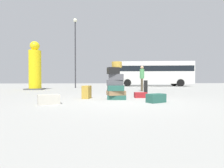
# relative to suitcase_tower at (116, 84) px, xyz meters

# --- Properties ---
(ground_plane) EXTENTS (80.00, 80.00, 0.00)m
(ground_plane) POSITION_rel_suitcase_tower_xyz_m (0.11, -0.49, -0.58)
(ground_plane) COLOR #9E9E99
(suitcase_tower) EXTENTS (0.77, 0.62, 1.41)m
(suitcase_tower) POSITION_rel_suitcase_tower_xyz_m (0.00, 0.00, 0.00)
(suitcase_tower) COLOR #26594C
(suitcase_tower) RESTS_ON ground
(suitcase_maroon_behind_tower) EXTENTS (0.51, 0.31, 0.22)m
(suitcase_maroon_behind_tower) POSITION_rel_suitcase_tower_xyz_m (1.10, 0.51, -0.47)
(suitcase_maroon_behind_tower) COLOR maroon
(suitcase_maroon_behind_tower) RESTS_ON ground
(suitcase_teal_left_side) EXTENTS (0.67, 0.53, 0.28)m
(suitcase_teal_left_side) POSITION_rel_suitcase_tower_xyz_m (1.17, -1.01, -0.44)
(suitcase_teal_left_side) COLOR #26594C
(suitcase_teal_left_side) RESTS_ON ground
(suitcase_tan_foreground_far) EXTENTS (0.38, 0.48, 0.51)m
(suitcase_tan_foreground_far) POSITION_rel_suitcase_tower_xyz_m (-1.10, 0.43, -0.32)
(suitcase_tan_foreground_far) COLOR #B28C33
(suitcase_tan_foreground_far) RESTS_ON ground
(suitcase_navy_foreground_near) EXTENTS (0.78, 0.64, 0.29)m
(suitcase_navy_foreground_near) POSITION_rel_suitcase_tower_xyz_m (0.26, 2.38, -0.43)
(suitcase_navy_foreground_near) COLOR #334F99
(suitcase_navy_foreground_near) RESTS_ON ground
(suitcase_black_white_trunk) EXTENTS (0.29, 0.42, 0.72)m
(suitcase_black_white_trunk) POSITION_rel_suitcase_tower_xyz_m (1.65, 1.52, -0.22)
(suitcase_black_white_trunk) COLOR black
(suitcase_black_white_trunk) RESTS_ON ground
(suitcase_cream_upright_blue) EXTENTS (0.71, 0.59, 0.28)m
(suitcase_cream_upright_blue) POSITION_rel_suitcase_tower_xyz_m (-2.16, -1.01, -0.44)
(suitcase_cream_upright_blue) COLOR beige
(suitcase_cream_upright_blue) RESTS_ON ground
(person_bearded_onlooker) EXTENTS (0.30, 0.34, 1.70)m
(person_bearded_onlooker) POSITION_rel_suitcase_tower_xyz_m (2.38, 4.59, 0.44)
(person_bearded_onlooker) COLOR brown
(person_bearded_onlooker) RESTS_ON ground
(yellow_dummy_statue) EXTENTS (1.29, 1.29, 3.80)m
(yellow_dummy_statue) POSITION_rel_suitcase_tower_xyz_m (-5.43, 7.43, 1.10)
(yellow_dummy_statue) COLOR yellow
(yellow_dummy_statue) RESTS_ON ground
(parked_bus) EXTENTS (10.30, 4.10, 3.15)m
(parked_bus) POSITION_rel_suitcase_tower_xyz_m (6.77, 14.84, 1.26)
(parked_bus) COLOR silver
(parked_bus) RESTS_ON ground
(lamp_post) EXTENTS (0.36, 0.36, 6.77)m
(lamp_post) POSITION_rel_suitcase_tower_xyz_m (-2.63, 10.30, 3.78)
(lamp_post) COLOR #333338
(lamp_post) RESTS_ON ground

